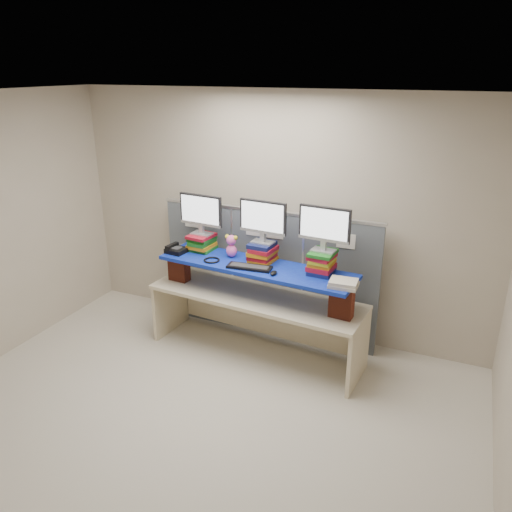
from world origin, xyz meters
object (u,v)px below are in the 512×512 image
at_px(desk, 256,307).
at_px(keyboard, 249,267).
at_px(desk_phone, 176,250).
at_px(monitor_left, 201,212).
at_px(blue_board, 256,267).
at_px(monitor_center, 263,219).
at_px(monitor_right, 324,226).

xyz_separation_m(desk, keyboard, (-0.02, -0.11, 0.51)).
xyz_separation_m(keyboard, desk_phone, (-0.94, 0.10, 0.02)).
bearing_deg(desk, monitor_left, 171.03).
relative_size(blue_board, keyboard, 4.48).
bearing_deg(monitor_center, desk_phone, -168.07).
relative_size(monitor_center, desk_phone, 2.26).
bearing_deg(monitor_right, blue_board, -170.25).
bearing_deg(monitor_left, monitor_center, -0.00).
xyz_separation_m(blue_board, keyboard, (-0.02, -0.11, 0.03)).
bearing_deg(desk_phone, monitor_right, 9.63).
distance_m(monitor_center, keyboard, 0.51).
distance_m(monitor_left, monitor_right, 1.44).
xyz_separation_m(blue_board, desk_phone, (-0.97, -0.01, 0.05)).
distance_m(monitor_right, desk_phone, 1.73).
height_order(desk, keyboard, keyboard).
distance_m(keyboard, desk_phone, 0.95).
xyz_separation_m(monitor_center, monitor_right, (0.67, -0.05, 0.02)).
bearing_deg(monitor_right, desk_phone, -172.85).
relative_size(desk, keyboard, 5.05).
height_order(monitor_right, desk_phone, monitor_right).
bearing_deg(blue_board, monitor_center, 81.72).
relative_size(monitor_right, desk_phone, 2.26).
relative_size(blue_board, monitor_center, 4.07).
bearing_deg(monitor_center, blue_board, -98.28).
bearing_deg(desk_phone, monitor_left, 46.77).
height_order(monitor_left, monitor_right, monitor_right).
relative_size(desk, monitor_center, 4.59).
bearing_deg(keyboard, monitor_right, 8.03).
bearing_deg(monitor_center, keyboard, -97.96).
bearing_deg(monitor_center, monitor_right, 0.00).
height_order(keyboard, desk_phone, desk_phone).
relative_size(monitor_left, keyboard, 1.10).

